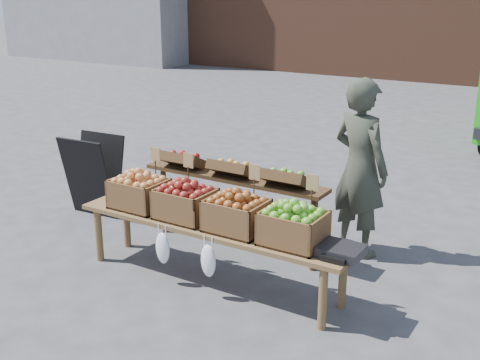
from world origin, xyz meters
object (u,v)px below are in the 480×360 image
Objects in this scene: back_table at (233,202)px; crate_green_apples at (293,228)px; chalkboard_sign at (93,175)px; crate_red_apples at (236,215)px; vendor at (360,168)px; crate_golden_apples at (139,194)px; weighing_scale at (341,251)px; display_bench at (211,253)px; crate_russet_pears at (185,204)px.

back_table reaches higher than crate_green_apples.
chalkboard_sign is 1.95× the size of crate_green_apples.
back_table is 4.20× the size of crate_red_apples.
crate_golden_apples is at bearing 59.69° from vendor.
crate_golden_apples is 2.08m from weighing_scale.
vendor is 1.48m from crate_red_apples.
weighing_scale is (0.43, 0.00, -0.10)m from crate_green_apples.
display_bench is 5.40× the size of crate_green_apples.
crate_russet_pears is at bearing 180.00° from crate_red_apples.
vendor reaches higher than chalkboard_sign.
vendor is at bearing 66.05° from crate_red_apples.
crate_red_apples and crate_green_apples have the same top height.
crate_green_apples is at bearing 0.00° from crate_russet_pears.
vendor is 3.58× the size of crate_golden_apples.
vendor is at bearing 88.05° from crate_green_apples.
display_bench is 7.94× the size of weighing_scale.
display_bench is 0.93m from crate_green_apples.
chalkboard_sign is 3.49m from weighing_scale.
crate_green_apples is (-0.05, -1.34, -0.18)m from vendor.
chalkboard_sign is 1.95× the size of crate_red_apples.
vendor is at bearing 49.50° from crate_russet_pears.
chalkboard_sign is 1.95× the size of crate_golden_apples.
crate_russet_pears is at bearing -94.70° from back_table.
chalkboard_sign is at bearing 33.00° from vendor.
vendor is 1.31m from back_table.
crate_red_apples is 0.55m from crate_green_apples.
weighing_scale is (2.08, 0.00, -0.10)m from crate_golden_apples.
vendor reaches higher than weighing_scale.
crate_green_apples is at bearing -34.68° from back_table.
back_table reaches higher than weighing_scale.
crate_golden_apples and crate_green_apples have the same top height.
back_table is 0.96m from crate_golden_apples.
chalkboard_sign reaches higher than crate_golden_apples.
crate_golden_apples is at bearing 180.00° from crate_russet_pears.
crate_russet_pears is 1.00× the size of crate_red_apples.
weighing_scale reaches higher than display_bench.
chalkboard_sign is 2.86× the size of weighing_scale.
crate_red_apples reaches higher than display_bench.
chalkboard_sign is (-3.04, -0.63, -0.41)m from vendor.
crate_russet_pears is at bearing 180.00° from display_bench.
crate_green_apples reaches higher than weighing_scale.
crate_golden_apples is 1.00× the size of crate_green_apples.
chalkboard_sign is 0.36× the size of display_bench.
vendor is 1.84× the size of chalkboard_sign.
crate_golden_apples reaches higher than display_bench.
crate_red_apples is (1.10, 0.00, 0.00)m from crate_golden_apples.
weighing_scale is at bearing 127.13° from vendor.
crate_red_apples reaches higher than weighing_scale.
crate_red_apples is (0.49, -0.72, 0.19)m from back_table.
crate_red_apples is at bearing 180.00° from weighing_scale.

